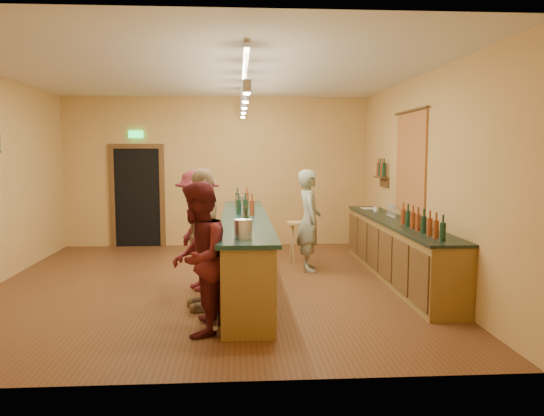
{
  "coord_description": "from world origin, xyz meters",
  "views": [
    {
      "loc": [
        0.43,
        -8.0,
        2.02
      ],
      "look_at": [
        0.97,
        0.2,
        1.15
      ],
      "focal_mm": 35.0,
      "sensor_mm": 36.0,
      "label": 1
    }
  ],
  "objects": [
    {
      "name": "tasting_bar",
      "position": [
        0.55,
        -0.0,
        0.61
      ],
      "size": [
        0.73,
        5.1,
        1.38
      ],
      "color": "brown",
      "rests_on": "floor"
    },
    {
      "name": "ceiling",
      "position": [
        0.0,
        0.0,
        3.2
      ],
      "size": [
        6.5,
        7.0,
        0.02
      ],
      "primitive_type": "cube",
      "color": "silver",
      "rests_on": "wall_back"
    },
    {
      "name": "bar_stool",
      "position": [
        1.5,
        1.54,
        0.61
      ],
      "size": [
        0.37,
        0.37,
        0.75
      ],
      "rotation": [
        0.0,
        0.0,
        -0.25
      ],
      "color": "#A9804C",
      "rests_on": "floor"
    },
    {
      "name": "tapestry",
      "position": [
        3.23,
        0.4,
        1.85
      ],
      "size": [
        0.03,
        1.4,
        1.6
      ],
      "primitive_type": "cube",
      "color": "maroon",
      "rests_on": "wall_right"
    },
    {
      "name": "back_counter",
      "position": [
        2.97,
        0.18,
        0.49
      ],
      "size": [
        0.6,
        4.55,
        1.27
      ],
      "color": "brown",
      "rests_on": "floor"
    },
    {
      "name": "customer_a",
      "position": [
        -0.0,
        -2.2,
        0.85
      ],
      "size": [
        0.75,
        0.91,
        1.7
      ],
      "primitive_type": "imported",
      "rotation": [
        0.0,
        0.0,
        -1.71
      ],
      "color": "#59191E",
      "rests_on": "floor"
    },
    {
      "name": "wall_back",
      "position": [
        0.0,
        3.5,
        1.6
      ],
      "size": [
        6.5,
        0.02,
        3.2
      ],
      "primitive_type": "cube",
      "color": "#BB8B46",
      "rests_on": "floor"
    },
    {
      "name": "pendant_track",
      "position": [
        0.55,
        -0.0,
        2.98
      ],
      "size": [
        0.11,
        4.6,
        0.5
      ],
      "color": "silver",
      "rests_on": "ceiling"
    },
    {
      "name": "floor",
      "position": [
        0.0,
        0.0,
        0.0
      ],
      "size": [
        7.0,
        7.0,
        0.0
      ],
      "primitive_type": "plane",
      "color": "#523017",
      "rests_on": "ground"
    },
    {
      "name": "wall_right",
      "position": [
        3.25,
        0.0,
        1.6
      ],
      "size": [
        0.02,
        7.0,
        3.2
      ],
      "primitive_type": "cube",
      "color": "#BB8B46",
      "rests_on": "floor"
    },
    {
      "name": "wall_front",
      "position": [
        0.0,
        -3.5,
        1.6
      ],
      "size": [
        6.5,
        0.02,
        3.2
      ],
      "primitive_type": "cube",
      "color": "#BB8B46",
      "rests_on": "floor"
    },
    {
      "name": "customer_b",
      "position": [
        -0.0,
        -1.23,
        0.91
      ],
      "size": [
        0.67,
        1.14,
        1.82
      ],
      "primitive_type": "imported",
      "rotation": [
        0.0,
        0.0,
        -1.35
      ],
      "color": "#997A51",
      "rests_on": "floor"
    },
    {
      "name": "doorway",
      "position": [
        -1.7,
        3.47,
        1.13
      ],
      "size": [
        1.15,
        0.09,
        2.48
      ],
      "color": "black",
      "rests_on": "wall_back"
    },
    {
      "name": "bottle_shelf",
      "position": [
        3.17,
        1.9,
        1.67
      ],
      "size": [
        0.17,
        0.55,
        0.54
      ],
      "color": "#522E18",
      "rests_on": "wall_right"
    },
    {
      "name": "bartender",
      "position": [
        1.66,
        0.88,
        0.86
      ],
      "size": [
        0.42,
        0.64,
        1.73
      ],
      "primitive_type": "imported",
      "rotation": [
        0.0,
        0.0,
        1.56
      ],
      "color": "gray",
      "rests_on": "floor"
    },
    {
      "name": "customer_c",
      "position": [
        -0.14,
        -0.26,
        0.89
      ],
      "size": [
        1.03,
        1.31,
        1.78
      ],
      "primitive_type": "imported",
      "rotation": [
        0.0,
        0.0,
        -1.2
      ],
      "color": "#59191E",
      "rests_on": "floor"
    }
  ]
}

